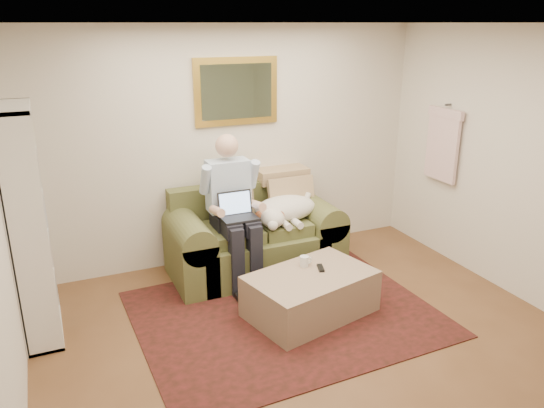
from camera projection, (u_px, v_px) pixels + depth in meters
room_shell at (325, 204)px, 4.02m from camera, size 4.51×5.00×2.61m
rug at (285, 313)px, 4.99m from camera, size 2.75×2.23×0.01m
sofa at (254, 243)px, 5.79m from camera, size 1.83×0.93×1.10m
seated_man at (235, 212)px, 5.40m from camera, size 0.60×0.86×1.54m
laptop at (237, 211)px, 5.32m from camera, size 0.36×0.28×0.26m
sleeping_dog at (285, 209)px, 5.71m from camera, size 0.75×0.47×0.28m
ottoman at (310, 294)px, 4.93m from camera, size 1.27×0.97×0.41m
coffee_mug at (304, 261)px, 5.01m from camera, size 0.08×0.08×0.10m
tv_remote at (321, 268)px, 4.96m from camera, size 0.09×0.16×0.02m
bookshelf at (29, 226)px, 4.40m from camera, size 0.28×0.80×2.00m
wall_mirror at (236, 91)px, 5.68m from camera, size 0.94×0.04×0.72m
hanging_shirt at (443, 141)px, 5.91m from camera, size 0.06×0.52×0.90m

